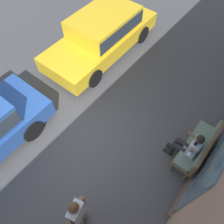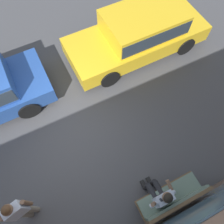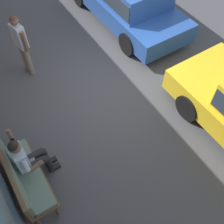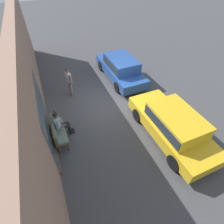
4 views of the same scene
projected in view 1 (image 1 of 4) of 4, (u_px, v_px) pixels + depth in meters
name	position (u px, v px, depth m)	size (l,w,h in m)	color
ground_plane	(80.00, 135.00, 6.44)	(60.00, 60.00, 0.00)	#424244
building_facade	(223.00, 188.00, 3.39)	(18.00, 0.51, 4.53)	#93705B
bench	(200.00, 147.00, 5.57)	(1.60, 0.55, 1.04)	brown
person_on_phone	(189.00, 146.00, 5.44)	(0.73, 0.74, 1.38)	black
parked_car_near	(103.00, 33.00, 7.80)	(4.67, 1.97, 1.47)	gold
pedestrian_standing	(78.00, 213.00, 4.33)	(0.54, 0.28, 1.73)	gray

